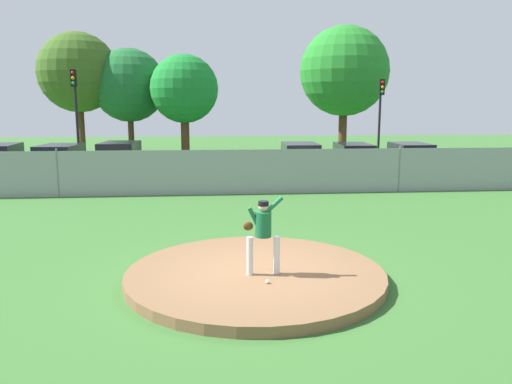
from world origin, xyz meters
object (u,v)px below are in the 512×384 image
Objects in this scene: parked_car_slate at (0,164)px; traffic_cone_orange at (229,173)px; parked_car_champagne at (120,162)px; traffic_light_near at (75,102)px; parked_car_teal at (60,163)px; parked_car_white at (300,161)px; parked_car_burgundy at (353,160)px; traffic_light_far at (380,107)px; baseball at (267,282)px; parked_car_charcoal at (410,160)px; pitcher_youth at (263,229)px.

parked_car_slate is 10.74m from traffic_cone_orange.
parked_car_champagne is 5.85m from traffic_light_near.
traffic_light_near is (-0.10, 3.82, 2.85)m from parked_car_teal.
traffic_light_near is at bearing 159.94° from parked_car_white.
parked_car_burgundy is 5.61m from traffic_light_far.
traffic_light_near is at bearing 113.44° from baseball.
baseball is at bearing -114.06° from traffic_light_far.
parked_car_slate is at bearing -166.90° from traffic_light_far.
traffic_light_near is (2.55, 4.18, 2.83)m from parked_car_slate.
parked_car_white is 0.92× the size of traffic_light_far.
baseball is 0.01× the size of traffic_light_far.
parked_car_teal is 8.11m from traffic_cone_orange.
traffic_light_far is (-0.20, 4.29, 2.62)m from parked_car_charcoal.
parked_car_charcoal is (9.06, 14.92, -0.37)m from pitcher_youth.
parked_car_teal is at bearing 177.83° from parked_car_white.
parked_car_teal is (-11.57, 0.44, -0.00)m from parked_car_white.
parked_car_teal is at bearing -179.65° from parked_car_burgundy.
parked_car_white is 8.30× the size of traffic_cone_orange.
parked_car_white is 0.85× the size of traffic_light_near.
pitcher_youth reaches higher than parked_car_teal.
parked_car_charcoal is 17.31m from parked_car_teal.
parked_car_slate is 20.44m from traffic_light_far.
parked_car_champagne is (-11.50, -0.44, 0.07)m from parked_car_burgundy.
baseball is at bearing -54.21° from parked_car_slate.
parked_car_teal is at bearing 7.59° from parked_car_slate.
pitcher_youth is 17.46m from parked_car_charcoal.
pitcher_youth is at bearing -61.15° from parked_car_teal.
parked_car_charcoal is 14.42m from parked_car_champagne.
parked_car_burgundy is at bearing 4.99° from traffic_cone_orange.
parked_car_white reaches higher than parked_car_teal.
pitcher_youth is at bearing -69.86° from parked_car_champagne.
parked_car_burgundy is 1.03× the size of parked_car_teal.
parked_car_teal is (-17.31, 0.04, 0.03)m from parked_car_charcoal.
traffic_light_near is at bearing 58.59° from parked_car_slate.
parked_car_burgundy is 6.36m from traffic_cone_orange.
traffic_cone_orange is 10.65m from traffic_light_far.
parked_car_champagne is (-5.40, 15.16, 0.60)m from baseball.
parked_car_teal is at bearing 179.85° from parked_car_charcoal.
pitcher_youth reaches higher than parked_car_white.
parked_car_white is 12.74m from traffic_light_near.
parked_car_champagne is 8.03× the size of traffic_cone_orange.
baseball is 0.02× the size of parked_car_champagne.
baseball is at bearing -70.41° from parked_car_champagne.
parked_car_charcoal reaches higher than baseball.
baseball is 15.05m from traffic_cone_orange.
parked_car_charcoal reaches higher than traffic_cone_orange.
pitcher_youth is 21.27m from traffic_light_far.
traffic_light_far reaches higher than parked_car_charcoal.
parked_car_burgundy is 0.95× the size of traffic_light_far.
traffic_light_near reaches higher than pitcher_youth.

